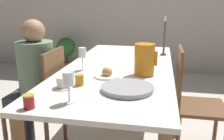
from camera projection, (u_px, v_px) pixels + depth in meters
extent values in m
cube|color=beige|center=(144.00, 1.00, 4.56)|extent=(10.00, 0.06, 2.60)
cube|color=silver|center=(119.00, 68.00, 2.09)|extent=(0.88, 2.00, 0.03)
cylinder|color=brown|center=(101.00, 77.00, 3.16)|extent=(0.07, 0.07, 0.74)
cylinder|color=brown|center=(162.00, 81.00, 3.02)|extent=(0.07, 0.07, 0.74)
cylinder|color=brown|center=(6.00, 139.00, 2.06)|extent=(0.04, 0.04, 0.40)
cylinder|color=brown|center=(29.00, 119.00, 2.41)|extent=(0.04, 0.04, 0.40)
cylinder|color=brown|center=(65.00, 122.00, 2.35)|extent=(0.04, 0.04, 0.40)
cube|color=brown|center=(35.00, 107.00, 2.15)|extent=(0.42, 0.42, 0.03)
cube|color=brown|center=(55.00, 80.00, 2.04)|extent=(0.03, 0.39, 0.49)
cylinder|color=brown|center=(216.00, 122.00, 2.35)|extent=(0.04, 0.04, 0.40)
cylinder|color=brown|center=(176.00, 119.00, 2.41)|extent=(0.04, 0.04, 0.40)
cylinder|color=brown|center=(178.00, 139.00, 2.06)|extent=(0.04, 0.04, 0.40)
cube|color=brown|center=(200.00, 107.00, 2.15)|extent=(0.42, 0.42, 0.03)
cube|color=brown|center=(179.00, 77.00, 2.11)|extent=(0.03, 0.39, 0.49)
cylinder|color=#33333D|center=(20.00, 129.00, 2.19)|extent=(0.09, 0.09, 0.43)
cylinder|color=#33333D|center=(29.00, 121.00, 2.34)|extent=(0.09, 0.09, 0.43)
cube|color=#33333D|center=(29.00, 99.00, 2.18)|extent=(0.30, 0.34, 0.11)
cylinder|color=slate|center=(36.00, 69.00, 2.09)|extent=(0.30, 0.30, 0.46)
sphere|color=#A37556|center=(33.00, 31.00, 2.01)|extent=(0.19, 0.19, 0.19)
cylinder|color=#A37556|center=(36.00, 50.00, 2.28)|extent=(0.25, 0.06, 0.20)
cylinder|color=orange|center=(144.00, 60.00, 1.82)|extent=(0.15, 0.15, 0.23)
cube|color=orange|center=(156.00, 59.00, 1.80)|extent=(0.02, 0.02, 0.10)
cone|color=orange|center=(137.00, 47.00, 1.81)|extent=(0.04, 0.04, 0.04)
cylinder|color=white|center=(83.00, 70.00, 1.98)|extent=(0.06, 0.06, 0.00)
cylinder|color=white|center=(83.00, 63.00, 1.97)|extent=(0.01, 0.01, 0.10)
cylinder|color=white|center=(82.00, 52.00, 1.94)|extent=(0.06, 0.06, 0.08)
cylinder|color=white|center=(69.00, 102.00, 1.35)|extent=(0.06, 0.06, 0.00)
cylinder|color=white|center=(69.00, 93.00, 1.33)|extent=(0.01, 0.01, 0.09)
cylinder|color=white|center=(68.00, 78.00, 1.31)|extent=(0.06, 0.06, 0.07)
cylinder|color=red|center=(68.00, 81.00, 1.31)|extent=(0.05, 0.05, 0.04)
cylinder|color=silver|center=(63.00, 88.00, 1.57)|extent=(0.12, 0.12, 0.01)
cylinder|color=silver|center=(62.00, 82.00, 1.56)|extent=(0.07, 0.07, 0.06)
cube|color=silver|center=(69.00, 82.00, 1.55)|extent=(0.01, 0.01, 0.03)
cylinder|color=#9E9EA3|center=(127.00, 89.00, 1.52)|extent=(0.32, 0.32, 0.02)
cylinder|color=#9E9EA3|center=(127.00, 87.00, 1.52)|extent=(0.32, 0.32, 0.01)
cylinder|color=silver|center=(107.00, 76.00, 1.80)|extent=(0.19, 0.19, 0.01)
sphere|color=tan|center=(107.00, 72.00, 1.79)|extent=(0.07, 0.07, 0.07)
cylinder|color=#A81E1E|center=(29.00, 101.00, 1.26)|extent=(0.06, 0.06, 0.07)
cylinder|color=gold|center=(28.00, 95.00, 1.26)|extent=(0.06, 0.06, 0.01)
cylinder|color=#C67A1E|center=(79.00, 80.00, 1.61)|extent=(0.06, 0.06, 0.07)
cylinder|color=gold|center=(79.00, 75.00, 1.60)|extent=(0.06, 0.06, 0.01)
cylinder|color=#4C4238|center=(163.00, 54.00, 2.53)|extent=(0.06, 0.06, 0.01)
cylinder|color=#4C4238|center=(164.00, 38.00, 2.48)|extent=(0.02, 0.02, 0.32)
cylinder|color=beige|center=(165.00, 19.00, 2.43)|extent=(0.02, 0.02, 0.05)
cylinder|color=#A8603D|center=(67.00, 67.00, 4.78)|extent=(0.26, 0.26, 0.18)
cylinder|color=brown|center=(66.00, 59.00, 4.73)|extent=(0.04, 0.04, 0.14)
sphere|color=#2D6B2D|center=(66.00, 47.00, 4.67)|extent=(0.36, 0.36, 0.36)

